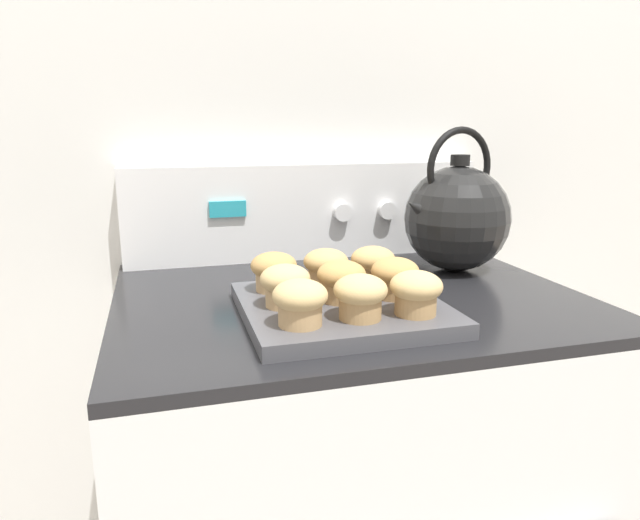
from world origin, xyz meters
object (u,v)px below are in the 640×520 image
object	(u,v)px
muffin_pan	(341,308)
muffin_r0_c2	(416,291)
muffin_r0_c1	(360,295)
muffin_r2_c2	(373,264)
muffin_r1_c1	(341,280)
tea_kettle	(456,217)
muffin_r0_c0	(300,301)
muffin_r1_c2	(395,276)
muffin_r1_c0	(285,284)
muffin_r2_c1	(326,266)
muffin_r2_c0	(274,270)

from	to	relation	value
muffin_pan	muffin_r0_c2	xyz separation A→B (m)	(0.08, -0.08, 0.04)
muffin_pan	muffin_r0_c2	distance (m)	0.12
muffin_r0_c1	muffin_r2_c2	xyz separation A→B (m)	(0.08, 0.16, 0.00)
muffin_r1_c1	muffin_r0_c1	bearing A→B (deg)	-90.03
tea_kettle	muffin_r0_c0	bearing A→B (deg)	-143.17
muffin_pan	muffin_r0_c0	size ratio (longest dim) A/B	3.99
muffin_r0_c2	muffin_r1_c2	size ratio (longest dim) A/B	1.00
tea_kettle	muffin_r0_c1	bearing A→B (deg)	-136.41
muffin_r0_c1	muffin_r2_c2	distance (m)	0.18
muffin_pan	muffin_r1_c2	distance (m)	0.09
muffin_r1_c0	muffin_r0_c1	bearing A→B (deg)	-43.77
muffin_r2_c2	tea_kettle	bearing A→B (deg)	28.87
muffin_r0_c0	muffin_r2_c1	size ratio (longest dim) A/B	1.00
muffin_r1_c2	tea_kettle	xyz separation A→B (m)	(0.21, 0.20, 0.05)
muffin_pan	muffin_r1_c0	size ratio (longest dim) A/B	3.99
muffin_pan	tea_kettle	xyz separation A→B (m)	(0.29, 0.20, 0.09)
muffin_r0_c0	muffin_pan	bearing A→B (deg)	45.08
muffin_r0_c1	muffin_r1_c0	bearing A→B (deg)	136.23
muffin_r1_c2	muffin_r2_c1	world-z (taller)	same
muffin_r0_c1	muffin_r2_c0	bearing A→B (deg)	117.49
muffin_pan	muffin_r1_c0	bearing A→B (deg)	179.38
muffin_pan	muffin_r2_c2	xyz separation A→B (m)	(0.08, 0.08, 0.04)
muffin_r2_c2	tea_kettle	size ratio (longest dim) A/B	0.27
muffin_r0_c2	muffin_r1_c0	world-z (taller)	same
muffin_r2_c2	muffin_r2_c0	bearing A→B (deg)	179.66
muffin_r2_c1	tea_kettle	world-z (taller)	tea_kettle
muffin_r0_c0	muffin_r2_c2	world-z (taller)	same
muffin_r2_c1	muffin_r2_c2	size ratio (longest dim) A/B	1.00
muffin_r2_c0	muffin_r0_c0	bearing A→B (deg)	-89.55
muffin_r0_c2	muffin_r2_c2	bearing A→B (deg)	89.80
muffin_r2_c2	muffin_r1_c0	bearing A→B (deg)	-153.80
muffin_r2_c1	muffin_r1_c0	bearing A→B (deg)	-135.38
muffin_r2_c1	muffin_r1_c2	bearing A→B (deg)	-46.69
muffin_r0_c1	muffin_r0_c2	size ratio (longest dim) A/B	1.00
muffin_r1_c0	muffin_r2_c0	world-z (taller)	same
muffin_r0_c0	muffin_r1_c0	bearing A→B (deg)	90.77
muffin_r0_c1	muffin_r2_c2	size ratio (longest dim) A/B	1.00
muffin_pan	muffin_r2_c0	xyz separation A→B (m)	(-0.08, 0.08, 0.04)
muffin_r0_c1	muffin_pan	bearing A→B (deg)	90.61
muffin_pan	muffin_r0_c2	size ratio (longest dim) A/B	3.99
muffin_r1_c2	muffin_r2_c2	xyz separation A→B (m)	(-0.00, 0.08, 0.00)
muffin_r1_c2	muffin_r2_c2	size ratio (longest dim) A/B	1.00
muffin_pan	muffin_r0_c2	world-z (taller)	muffin_r0_c2
muffin_r1_c1	muffin_r1_c2	bearing A→B (deg)	-2.94
muffin_r0_c1	muffin_r0_c2	world-z (taller)	same
muffin_r1_c2	muffin_r2_c1	size ratio (longest dim) A/B	1.00
muffin_pan	muffin_r2_c0	world-z (taller)	muffin_r2_c0
muffin_r0_c1	muffin_r0_c2	distance (m)	0.08
muffin_pan	muffin_r1_c1	distance (m)	0.04
muffin_r0_c1	muffin_r2_c1	xyz separation A→B (m)	(0.00, 0.16, 0.00)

